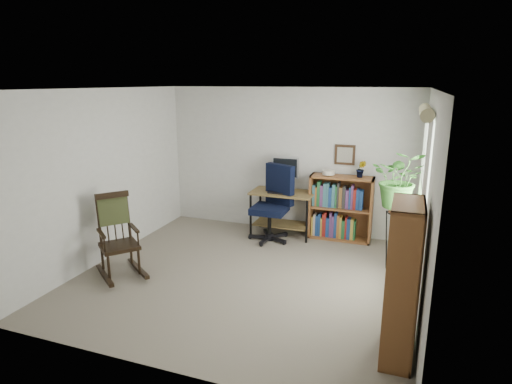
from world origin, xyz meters
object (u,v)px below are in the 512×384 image
at_px(office_chair, 270,203).
at_px(rocking_chair, 119,235).
at_px(low_bookshelf, 341,208).
at_px(desk, 282,213).
at_px(tall_bookshelf, 402,282).

relative_size(office_chair, rocking_chair, 1.11).
height_order(office_chair, low_bookshelf, office_chair).
distance_m(desk, tall_bookshelf, 3.39).
xyz_separation_m(rocking_chair, tall_bookshelf, (3.49, -0.56, 0.19)).
distance_m(rocking_chair, low_bookshelf, 3.41).
xyz_separation_m(desk, tall_bookshelf, (1.92, -2.76, 0.37)).
bearing_deg(tall_bookshelf, low_bookshelf, 108.96).
bearing_deg(rocking_chair, low_bookshelf, -7.33).
xyz_separation_m(rocking_chair, low_bookshelf, (2.50, 2.32, -0.03)).
height_order(desk, office_chair, office_chair).
height_order(desk, tall_bookshelf, tall_bookshelf).
bearing_deg(office_chair, desk, 93.29).
distance_m(rocking_chair, tall_bookshelf, 3.54).
xyz_separation_m(desk, rocking_chair, (-1.57, -2.20, 0.18)).
bearing_deg(office_chair, rocking_chair, -104.42).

